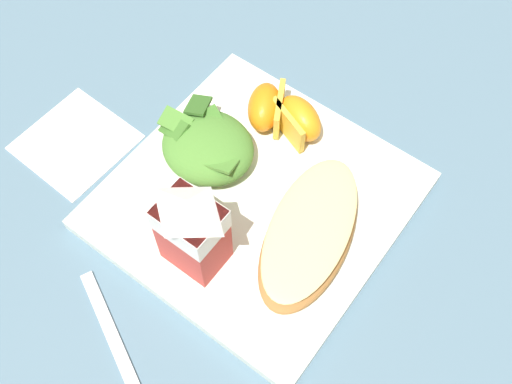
# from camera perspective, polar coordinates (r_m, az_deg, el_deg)

# --- Properties ---
(ground) EXTENTS (3.00, 3.00, 0.00)m
(ground) POSITION_cam_1_polar(r_m,az_deg,el_deg) (0.65, -0.00, -1.14)
(ground) COLOR slate
(white_plate) EXTENTS (0.28, 0.28, 0.02)m
(white_plate) POSITION_cam_1_polar(r_m,az_deg,el_deg) (0.64, -0.00, -0.80)
(white_plate) COLOR white
(white_plate) RESTS_ON ground
(cheesy_pizza_bread) EXTENTS (0.12, 0.18, 0.04)m
(cheesy_pizza_bread) POSITION_cam_1_polar(r_m,az_deg,el_deg) (0.60, 4.98, -3.87)
(cheesy_pizza_bread) COLOR #A87038
(cheesy_pizza_bread) RESTS_ON white_plate
(green_salad_pile) EXTENTS (0.11, 0.09, 0.04)m
(green_salad_pile) POSITION_cam_1_polar(r_m,az_deg,el_deg) (0.64, -4.53, 4.24)
(green_salad_pile) COLOR #4C8433
(green_salad_pile) RESTS_ON white_plate
(milk_carton) EXTENTS (0.06, 0.05, 0.11)m
(milk_carton) POSITION_cam_1_polar(r_m,az_deg,el_deg) (0.55, -6.01, -3.33)
(milk_carton) COLOR #B7332D
(milk_carton) RESTS_ON white_plate
(orange_wedge_front) EXTENTS (0.07, 0.06, 0.04)m
(orange_wedge_front) POSITION_cam_1_polar(r_m,az_deg,el_deg) (0.66, 3.98, 6.77)
(orange_wedge_front) COLOR orange
(orange_wedge_front) RESTS_ON white_plate
(orange_wedge_middle) EXTENTS (0.06, 0.07, 0.04)m
(orange_wedge_middle) POSITION_cam_1_polar(r_m,az_deg,el_deg) (0.67, 0.96, 7.86)
(orange_wedge_middle) COLOR orange
(orange_wedge_middle) RESTS_ON white_plate
(paper_napkin) EXTENTS (0.11, 0.11, 0.00)m
(paper_napkin) POSITION_cam_1_polar(r_m,az_deg,el_deg) (0.72, -16.42, 4.47)
(paper_napkin) COLOR white
(paper_napkin) RESTS_ON ground
(metal_fork) EXTENTS (0.18, 0.10, 0.01)m
(metal_fork) POSITION_cam_1_polar(r_m,az_deg,el_deg) (0.59, -11.78, -16.16)
(metal_fork) COLOR silver
(metal_fork) RESTS_ON ground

